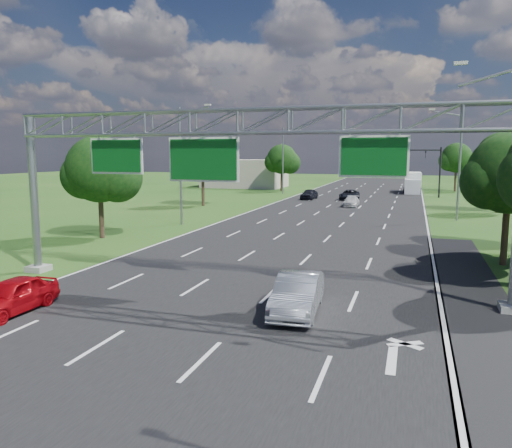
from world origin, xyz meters
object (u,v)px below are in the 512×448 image
at_px(traffic_signal, 414,160).
at_px(box_truck, 413,183).
at_px(silver_sedan, 297,294).
at_px(sign_gantry, 242,136).
at_px(red_coupe, 12,296).

height_order(traffic_signal, box_truck, traffic_signal).
distance_m(traffic_signal, box_truck, 9.25).
xyz_separation_m(traffic_signal, silver_sedan, (-3.98, -55.64, -4.42)).
bearing_deg(box_truck, sign_gantry, -98.27).
relative_size(traffic_signal, silver_sedan, 2.67).
height_order(sign_gantry, red_coupe, sign_gantry).
bearing_deg(box_truck, silver_sedan, -95.19).
xyz_separation_m(traffic_signal, red_coupe, (-14.50, -58.98, -4.49)).
distance_m(traffic_signal, red_coupe, 60.90).
bearing_deg(traffic_signal, sign_gantry, -97.68).
bearing_deg(red_coupe, box_truck, 77.59).
relative_size(traffic_signal, box_truck, 1.45).
bearing_deg(silver_sedan, traffic_signal, 81.73).
xyz_separation_m(sign_gantry, silver_sedan, (3.16, -2.64, -6.14)).
bearing_deg(red_coupe, traffic_signal, 75.87).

